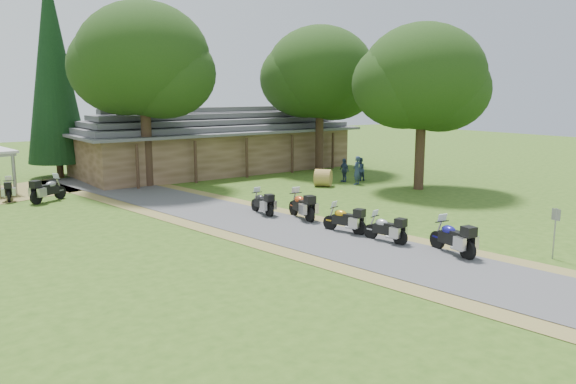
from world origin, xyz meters
TOP-DOWN VIEW (x-y plane):
  - ground at (0.00, 0.00)m, footprint 120.00×120.00m
  - driveway at (-0.50, 4.00)m, footprint 51.95×51.95m
  - lodge at (6.00, 24.00)m, footprint 21.40×9.40m
  - motorcycle_row_a at (2.01, -1.11)m, footprint 1.02×2.13m
  - motorcycle_row_b at (1.26, 1.58)m, footprint 0.88×1.87m
  - motorcycle_row_c at (0.97, 3.72)m, footprint 1.08×1.97m
  - motorcycle_row_d at (1.10, 6.91)m, footprint 1.04×2.18m
  - motorcycle_row_e at (0.16, 8.87)m, footprint 0.77×1.90m
  - motorcycle_carport_a at (-9.19, 20.39)m, footprint 0.97×1.93m
  - motorcycle_carport_b at (-7.53, 18.59)m, footprint 2.19×1.67m
  - person_a at (10.14, 12.68)m, footprint 0.74×0.65m
  - person_b at (11.35, 13.64)m, footprint 0.53×0.38m
  - person_c at (10.22, 13.99)m, footprint 0.43×0.56m
  - hay_bale at (7.93, 13.43)m, footprint 1.50×1.48m
  - sign_post at (4.50, -3.66)m, footprint 0.34×0.06m
  - oak_lodge_left at (-1.03, 20.22)m, footprint 8.26×8.26m
  - oak_lodge_right at (12.34, 19.18)m, footprint 8.07×8.07m
  - oak_driveway at (12.04, 9.10)m, footprint 7.53×7.53m
  - cedar_near at (-4.57, 27.51)m, footprint 4.08×4.08m

SIDE VIEW (x-z plane):
  - ground at x=0.00m, z-range 0.00..0.00m
  - driveway at x=-0.50m, z-range 0.00..0.00m
  - hay_bale at x=7.93m, z-range 0.00..1.11m
  - motorcycle_row_b at x=1.26m, z-range 0.00..1.23m
  - motorcycle_carport_a at x=-9.19m, z-range 0.00..1.26m
  - motorcycle_row_e at x=0.16m, z-range 0.00..1.27m
  - motorcycle_row_c at x=0.97m, z-range 0.00..1.28m
  - motorcycle_row_a at x=2.01m, z-range 0.00..1.40m
  - motorcycle_row_d at x=1.10m, z-range 0.00..1.43m
  - motorcycle_carport_b at x=-7.53m, z-range 0.00..1.46m
  - person_c at x=10.22m, z-range 0.00..1.86m
  - person_b at x=11.35m, z-range 0.00..1.86m
  - sign_post at x=4.50m, z-range 0.00..1.88m
  - person_a at x=10.14m, z-range 0.00..2.19m
  - lodge at x=6.00m, z-range 0.00..4.90m
  - oak_driveway at x=12.04m, z-range 0.00..11.12m
  - oak_lodge_right at x=12.34m, z-range 0.00..11.97m
  - oak_lodge_left at x=-1.03m, z-range 0.00..12.90m
  - cedar_near at x=-4.57m, z-range 0.00..14.52m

